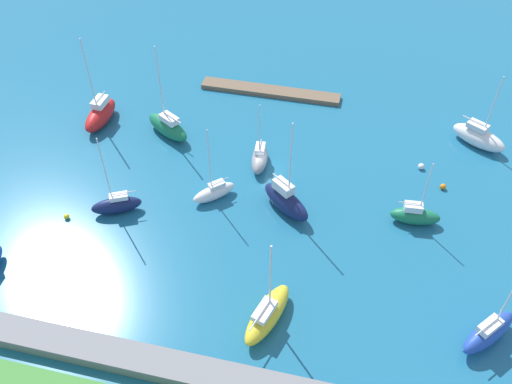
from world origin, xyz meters
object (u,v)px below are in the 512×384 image
at_px(sailboat_white_inner_mooring, 214,192).
at_px(mooring_buoy_orange, 443,187).
at_px(sailboat_blue_west_end, 489,332).
at_px(sailboat_green_along_channel, 168,126).
at_px(sailboat_green_far_south, 415,215).
at_px(pier_dock, 270,91).
at_px(sailboat_red_off_beacon, 100,114).
at_px(sailboat_navy_lone_south, 117,205).
at_px(sailboat_navy_far_north, 286,200).
at_px(mooring_buoy_yellow, 66,217).
at_px(sailboat_gray_mid_basin, 260,158).
at_px(mooring_buoy_white, 421,166).
at_px(sailboat_white_east_end, 479,137).
at_px(sailboat_yellow_lone_north, 267,314).

height_order(sailboat_white_inner_mooring, mooring_buoy_orange, sailboat_white_inner_mooring).
distance_m(sailboat_blue_west_end, sailboat_green_along_channel, 45.54).
bearing_deg(sailboat_green_far_south, sailboat_white_inner_mooring, 178.95).
relative_size(sailboat_white_inner_mooring, mooring_buoy_orange, 14.39).
bearing_deg(pier_dock, sailboat_white_inner_mooring, 85.41).
bearing_deg(sailboat_red_off_beacon, sailboat_white_inner_mooring, 63.17).
height_order(sailboat_navy_lone_south, sailboat_navy_far_north, sailboat_navy_far_north).
xyz_separation_m(sailboat_green_far_south, mooring_buoy_yellow, (38.68, 8.45, -0.80)).
height_order(sailboat_green_far_south, mooring_buoy_yellow, sailboat_green_far_south).
xyz_separation_m(sailboat_green_far_south, sailboat_gray_mid_basin, (19.23, -5.67, 0.02)).
bearing_deg(sailboat_gray_mid_basin, sailboat_white_inner_mooring, -34.99).
bearing_deg(sailboat_blue_west_end, mooring_buoy_white, 56.36).
bearing_deg(sailboat_green_far_south, mooring_buoy_orange, 58.01).
relative_size(sailboat_blue_west_end, mooring_buoy_yellow, 19.98).
bearing_deg(sailboat_green_far_south, sailboat_green_along_channel, 160.24).
relative_size(sailboat_gray_mid_basin, mooring_buoy_orange, 13.10).
xyz_separation_m(sailboat_white_east_end, mooring_buoy_orange, (4.42, 9.71, -0.97)).
relative_size(sailboat_navy_far_north, mooring_buoy_yellow, 20.09).
relative_size(sailboat_gray_mid_basin, sailboat_green_along_channel, 0.72).
xyz_separation_m(sailboat_white_east_end, mooring_buoy_white, (7.04, 6.58, -0.94)).
bearing_deg(mooring_buoy_white, pier_dock, -29.05).
height_order(sailboat_blue_west_end, sailboat_red_off_beacon, sailboat_red_off_beacon).
distance_m(sailboat_white_east_end, sailboat_yellow_lone_north, 38.89).
bearing_deg(sailboat_yellow_lone_north, mooring_buoy_white, -11.64).
bearing_deg(sailboat_white_east_end, sailboat_navy_far_north, -110.72).
bearing_deg(pier_dock, sailboat_yellow_lone_north, 101.60).
bearing_deg(mooring_buoy_yellow, sailboat_blue_west_end, 173.20).
height_order(pier_dock, mooring_buoy_orange, mooring_buoy_orange).
height_order(sailboat_red_off_beacon, sailboat_white_inner_mooring, sailboat_red_off_beacon).
xyz_separation_m(sailboat_blue_west_end, sailboat_white_inner_mooring, (30.03, -12.50, -0.43)).
xyz_separation_m(sailboat_yellow_lone_north, sailboat_navy_far_north, (1.11, -15.05, 0.38)).
distance_m(sailboat_navy_far_north, mooring_buoy_orange, 19.57).
xyz_separation_m(sailboat_gray_mid_basin, mooring_buoy_yellow, (19.45, 14.12, -0.82)).
relative_size(sailboat_yellow_lone_north, mooring_buoy_white, 13.69).
bearing_deg(sailboat_green_along_channel, mooring_buoy_orange, -153.12).
xyz_separation_m(sailboat_navy_lone_south, sailboat_red_off_beacon, (9.08, -15.45, 0.32)).
xyz_separation_m(sailboat_blue_west_end, sailboat_green_far_south, (6.89, -13.89, -0.30)).
bearing_deg(mooring_buoy_orange, sailboat_green_far_south, 62.50).
bearing_deg(sailboat_yellow_lone_north, sailboat_gray_mid_basin, 31.53).
height_order(sailboat_blue_west_end, sailboat_navy_far_north, sailboat_navy_far_north).
bearing_deg(sailboat_white_east_end, mooring_buoy_white, -105.88).
xyz_separation_m(sailboat_navy_far_north, sailboat_green_along_channel, (18.00, -10.33, -0.18)).
bearing_deg(sailboat_green_far_south, mooring_buoy_white, 81.26).
height_order(sailboat_navy_far_north, sailboat_green_along_channel, sailboat_green_along_channel).
height_order(sailboat_navy_lone_south, sailboat_green_along_channel, sailboat_green_along_channel).
bearing_deg(sailboat_blue_west_end, mooring_buoy_orange, 51.51).
bearing_deg(sailboat_green_along_channel, sailboat_gray_mid_basin, -162.75).
xyz_separation_m(sailboat_white_inner_mooring, mooring_buoy_orange, (-26.48, -7.80, -0.63)).
relative_size(sailboat_blue_west_end, sailboat_red_off_beacon, 0.98).
distance_m(sailboat_red_off_beacon, sailboat_navy_far_north, 29.94).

